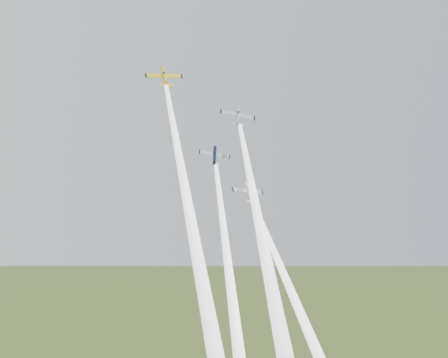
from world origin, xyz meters
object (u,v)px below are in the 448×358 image
(plane_navy, at_px, (215,155))
(plane_silver_low, at_px, (249,192))
(plane_silver_right, at_px, (238,116))
(plane_yellow, at_px, (164,77))

(plane_navy, bearing_deg, plane_silver_low, -57.97)
(plane_silver_right, xyz_separation_m, plane_silver_low, (-3.82, -9.90, -18.17))
(plane_silver_right, bearing_deg, plane_silver_low, -89.31)
(plane_yellow, distance_m, plane_silver_low, 32.02)
(plane_yellow, relative_size, plane_silver_low, 1.13)
(plane_silver_low, bearing_deg, plane_navy, 103.48)
(plane_yellow, height_order, plane_navy, plane_yellow)
(plane_navy, relative_size, plane_silver_right, 0.87)
(plane_silver_low, bearing_deg, plane_silver_right, 73.43)
(plane_yellow, distance_m, plane_silver_right, 19.10)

